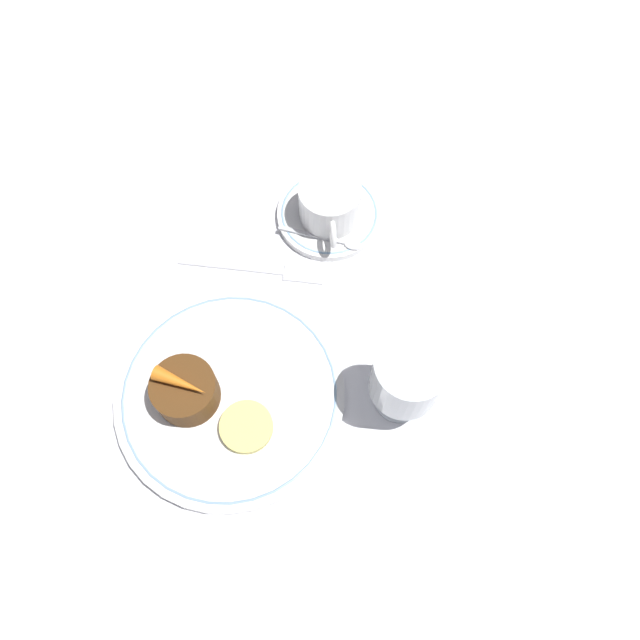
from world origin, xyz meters
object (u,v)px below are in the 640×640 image
object	(u,v)px
fork	(268,270)
dinner_plate	(230,399)
dessert_cake	(186,391)
coffee_cup	(330,202)
wine_glass	(407,378)

from	to	relation	value
fork	dinner_plate	bearing A→B (deg)	-16.19
fork	dessert_cake	world-z (taller)	dessert_cake
coffee_cup	dinner_plate	bearing A→B (deg)	-29.01
dinner_plate	wine_glass	bearing A→B (deg)	86.75
dinner_plate	coffee_cup	size ratio (longest dim) A/B	2.50
dinner_plate	coffee_cup	distance (m)	0.27
dinner_plate	dessert_cake	bearing A→B (deg)	-95.42
coffee_cup	fork	world-z (taller)	coffee_cup
wine_glass	dessert_cake	size ratio (longest dim) A/B	1.64
dinner_plate	fork	xyz separation A→B (m)	(-0.16, 0.05, -0.01)
coffee_cup	fork	xyz separation A→B (m)	(0.07, -0.08, -0.04)
dinner_plate	dessert_cake	xyz separation A→B (m)	(-0.00, -0.04, 0.03)
dinner_plate	wine_glass	distance (m)	0.20
dinner_plate	fork	bearing A→B (deg)	163.81
fork	dessert_cake	size ratio (longest dim) A/B	2.55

